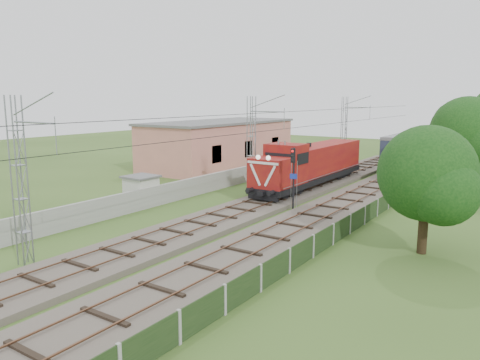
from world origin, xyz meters
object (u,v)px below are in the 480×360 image
Objects in this scene: signal_post at (293,168)px; relay_hut at (141,191)px; locomotive at (311,164)px; coach_rake at (469,129)px.

signal_post reaches higher than relay_hut.
locomotive is 7.30× the size of relay_hut.
coach_rake is (5.00, 53.04, 0.33)m from locomotive.
locomotive is at bearing -95.39° from coach_rake.
locomotive is 53.27m from coach_rake.
relay_hut is at bearing -119.54° from locomotive.
locomotive reaches higher than coach_rake.
locomotive is at bearing 60.46° from relay_hut.
locomotive is 15.05m from relay_hut.
signal_post is at bearing -92.16° from coach_rake.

